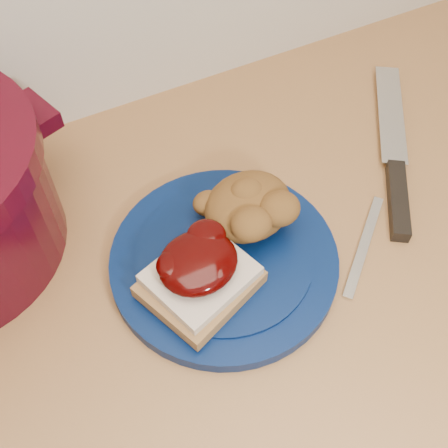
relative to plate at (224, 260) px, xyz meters
name	(u,v)px	position (x,y,z in m)	size (l,w,h in m)	color
base_cabinet	(208,400)	(-0.03, 0.01, -0.48)	(4.00, 0.60, 0.86)	beige
plate	(224,260)	(0.00, 0.00, 0.00)	(0.26, 0.26, 0.02)	#041743
sandwich	(199,274)	(-0.04, -0.02, 0.04)	(0.14, 0.13, 0.06)	olive
stuffing_mound	(248,206)	(0.05, 0.03, 0.04)	(0.11, 0.09, 0.05)	brown
chef_knife	(396,174)	(0.26, 0.02, 0.00)	(0.20, 0.28, 0.02)	black
butter_knife	(364,245)	(0.16, -0.05, -0.01)	(0.15, 0.01, 0.00)	silver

